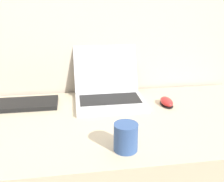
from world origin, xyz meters
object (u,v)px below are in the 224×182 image
(laptop, at_px, (109,89))
(computer_mouse, at_px, (167,102))
(drink_cup, at_px, (126,137))
(external_keyboard, at_px, (18,104))

(laptop, distance_m, computer_mouse, 0.29)
(laptop, relative_size, computer_mouse, 3.30)
(drink_cup, height_order, external_keyboard, drink_cup)
(laptop, height_order, external_keyboard, laptop)
(laptop, distance_m, drink_cup, 0.45)
(drink_cup, relative_size, computer_mouse, 0.93)
(external_keyboard, bearing_deg, drink_cup, -45.44)
(laptop, height_order, computer_mouse, laptop)
(laptop, bearing_deg, drink_cup, -90.63)
(drink_cup, bearing_deg, external_keyboard, 134.56)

